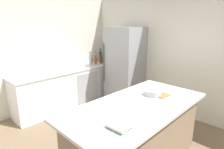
{
  "coord_description": "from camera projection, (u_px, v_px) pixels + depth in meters",
  "views": [
    {
      "loc": [
        1.73,
        -1.6,
        1.98
      ],
      "look_at": [
        -0.77,
        0.95,
        1.0
      ],
      "focal_mm": 30.12,
      "sensor_mm": 36.0,
      "label": 1
    }
  ],
  "objects": [
    {
      "name": "wall_rear",
      "position": [
        180.0,
        56.0,
        4.0
      ],
      "size": [
        6.0,
        0.1,
        2.6
      ],
      "primitive_type": "cube",
      "color": "silver",
      "rests_on": "ground_plane"
    },
    {
      "name": "hot_sauce_bottle",
      "position": [
        96.0,
        61.0,
        5.03
      ],
      "size": [
        0.05,
        0.05,
        0.24
      ],
      "color": "red",
      "rests_on": "counter_run_left"
    },
    {
      "name": "mixing_bowl",
      "position": [
        153.0,
        93.0,
        2.84
      ],
      "size": [
        0.26,
        0.26,
        0.08
      ],
      "color": "#B2B5BA",
      "rests_on": "kitchen_island"
    },
    {
      "name": "counter_run_left",
      "position": [
        69.0,
        87.0,
        4.62
      ],
      "size": [
        0.66,
        2.66,
        0.91
      ],
      "color": "white",
      "rests_on": "ground_plane"
    },
    {
      "name": "wine_bottle",
      "position": [
        100.0,
        57.0,
        5.28
      ],
      "size": [
        0.07,
        0.07,
        0.4
      ],
      "color": "#19381E",
      "rests_on": "counter_run_left"
    },
    {
      "name": "syrup_bottle",
      "position": [
        101.0,
        59.0,
        5.14
      ],
      "size": [
        0.07,
        0.07,
        0.27
      ],
      "color": "#5B3319",
      "rests_on": "counter_run_left"
    },
    {
      "name": "whiskey_bottle",
      "position": [
        91.0,
        61.0,
        5.01
      ],
      "size": [
        0.08,
        0.08,
        0.26
      ],
      "color": "brown",
      "rests_on": "counter_run_left"
    },
    {
      "name": "olive_oil_bottle",
      "position": [
        103.0,
        57.0,
        5.34
      ],
      "size": [
        0.05,
        0.05,
        0.33
      ],
      "color": "olive",
      "rests_on": "counter_run_left"
    },
    {
      "name": "wall_left",
      "position": [
        27.0,
        55.0,
        4.11
      ],
      "size": [
        0.1,
        6.0,
        2.6
      ],
      "primitive_type": "cube",
      "color": "silver",
      "rests_on": "ground_plane"
    },
    {
      "name": "kitchen_island",
      "position": [
        136.0,
        134.0,
        2.65
      ],
      "size": [
        1.04,
        2.13,
        0.92
      ],
      "color": "#8E755B",
      "rests_on": "ground_plane"
    },
    {
      "name": "refrigerator",
      "position": [
        125.0,
        66.0,
        4.64
      ],
      "size": [
        0.81,
        0.73,
        1.9
      ],
      "color": "#93969B",
      "rests_on": "ground_plane"
    },
    {
      "name": "cutting_board",
      "position": [
        158.0,
        94.0,
        2.87
      ],
      "size": [
        0.32,
        0.24,
        0.02
      ],
      "color": "#9E7042",
      "rests_on": "kitchen_island"
    },
    {
      "name": "vinegar_bottle",
      "position": [
        95.0,
        59.0,
        5.16
      ],
      "size": [
        0.06,
        0.06,
        0.32
      ],
      "color": "#994C23",
      "rests_on": "counter_run_left"
    },
    {
      "name": "cookbook_stack",
      "position": [
        119.0,
        126.0,
        1.95
      ],
      "size": [
        0.24,
        0.2,
        0.05
      ],
      "color": "#4C7F60",
      "rests_on": "kitchen_island"
    },
    {
      "name": "soda_bottle",
      "position": [
        90.0,
        60.0,
        4.87
      ],
      "size": [
        0.08,
        0.08,
        0.36
      ],
      "color": "silver",
      "rests_on": "counter_run_left"
    },
    {
      "name": "sink_faucet",
      "position": [
        56.0,
        64.0,
        4.29
      ],
      "size": [
        0.15,
        0.05,
        0.3
      ],
      "color": "silver",
      "rests_on": "counter_run_left"
    }
  ]
}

